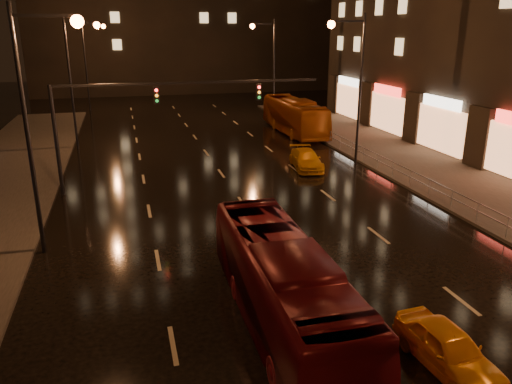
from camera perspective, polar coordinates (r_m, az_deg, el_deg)
The scene contains 8 objects.
ground at distance 30.92m, azimuth -3.28°, elevation 1.14°, with size 140.00×140.00×0.00m, color black.
sidewalk_right at distance 32.11m, azimuth 23.03°, elevation 0.46°, with size 7.00×70.00×0.15m, color #38332D.
traffic_signal at distance 29.31m, azimuth -13.31°, elevation 9.25°, with size 15.31×0.32×6.20m.
railing_right at distance 32.44m, azimuth 15.39°, elevation 2.97°, with size 0.05×56.00×1.00m.
bus_red at distance 15.83m, azimuth 3.10°, elevation -10.59°, with size 2.39×10.23×2.85m, color #5C0D13.
bus_curb at distance 45.67m, azimuth 4.38°, elevation 8.66°, with size 2.60×11.11×3.09m, color #A95010.
taxi_near at distance 15.39m, azimuth 21.11°, elevation -16.35°, with size 1.46×3.62×1.23m, color orange.
taxi_far at distance 33.97m, azimuth 5.75°, elevation 3.73°, with size 1.75×4.31×1.25m, color orange.
Camera 1 is at (-5.87, -8.99, 9.03)m, focal length 35.00 mm.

